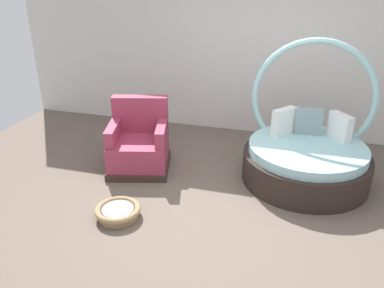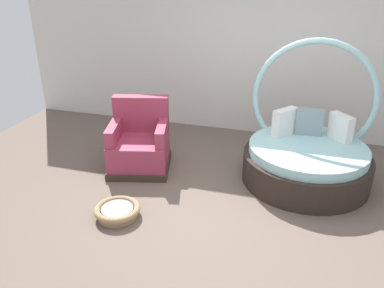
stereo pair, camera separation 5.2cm
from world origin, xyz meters
TOP-DOWN VIEW (x-y plane):
  - ground_plane at (0.00, 0.00)m, footprint 8.00×8.00m
  - back_wall at (0.00, 2.56)m, footprint 8.00×0.12m
  - round_daybed at (0.95, 1.12)m, footprint 1.61×1.61m
  - red_armchair at (-1.25, 0.81)m, footprint 0.97×0.97m
  - pet_basket at (-1.02, -0.37)m, footprint 0.51×0.51m

SIDE VIEW (x-z plane):
  - ground_plane at x=0.00m, z-range -0.02..0.00m
  - pet_basket at x=-1.02m, z-range 0.01..0.14m
  - red_armchair at x=-1.25m, z-range -0.14..0.80m
  - round_daybed at x=0.95m, z-range -0.53..1.24m
  - back_wall at x=0.00m, z-range 0.00..2.83m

